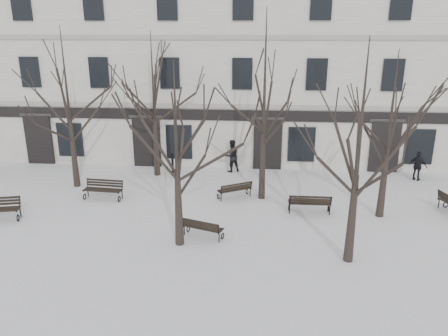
# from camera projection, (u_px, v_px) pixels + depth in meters

# --- Properties ---
(ground) EXTENTS (100.00, 100.00, 0.00)m
(ground) POSITION_uv_depth(u_px,v_px,m) (185.00, 226.00, 18.02)
(ground) COLOR silver
(ground) RESTS_ON ground
(building) EXTENTS (40.40, 10.20, 11.40)m
(building) POSITION_uv_depth(u_px,v_px,m) (215.00, 64.00, 28.60)
(building) COLOR silver
(building) RESTS_ON ground
(tree_1) EXTENTS (4.77, 4.77, 6.81)m
(tree_1) POSITION_uv_depth(u_px,v_px,m) (176.00, 135.00, 15.23)
(tree_1) COLOR black
(tree_1) RESTS_ON ground
(tree_2) EXTENTS (5.33, 5.33, 7.61)m
(tree_2) POSITION_uv_depth(u_px,v_px,m) (361.00, 128.00, 13.91)
(tree_2) COLOR black
(tree_2) RESTS_ON ground
(tree_3) EXTENTS (4.93, 4.93, 7.04)m
(tree_3) POSITION_uv_depth(u_px,v_px,m) (391.00, 116.00, 17.62)
(tree_3) COLOR black
(tree_3) RESTS_ON ground
(tree_4) EXTENTS (5.54, 5.54, 7.92)m
(tree_4) POSITION_uv_depth(u_px,v_px,m) (67.00, 90.00, 21.00)
(tree_4) COLOR black
(tree_4) RESTS_ON ground
(tree_5) EXTENTS (5.38, 5.38, 7.69)m
(tree_5) POSITION_uv_depth(u_px,v_px,m) (153.00, 88.00, 22.76)
(tree_5) COLOR black
(tree_5) RESTS_ON ground
(tree_6) EXTENTS (6.07, 6.07, 8.67)m
(tree_6) POSITION_uv_depth(u_px,v_px,m) (265.00, 84.00, 19.29)
(tree_6) COLOR black
(tree_6) RESTS_ON ground
(bench_1) EXTENTS (1.68, 1.07, 0.80)m
(bench_1) POSITION_uv_depth(u_px,v_px,m) (202.00, 227.00, 16.91)
(bench_1) COLOR black
(bench_1) RESTS_ON ground
(bench_2) EXTENTS (1.84, 0.67, 0.92)m
(bench_2) POSITION_uv_depth(u_px,v_px,m) (310.00, 203.00, 19.10)
(bench_2) COLOR black
(bench_2) RESTS_ON ground
(bench_3) EXTENTS (1.88, 0.82, 0.92)m
(bench_3) POSITION_uv_depth(u_px,v_px,m) (103.00, 189.00, 20.73)
(bench_3) COLOR black
(bench_3) RESTS_ON ground
(bench_4) EXTENTS (1.69, 1.30, 0.82)m
(bench_4) POSITION_uv_depth(u_px,v_px,m) (235.00, 189.00, 20.83)
(bench_4) COLOR black
(bench_4) RESTS_ON ground
(bollard_a) EXTENTS (0.15, 0.15, 1.14)m
(bollard_a) POSITION_uv_depth(u_px,v_px,m) (173.00, 163.00, 24.37)
(bollard_a) COLOR black
(bollard_a) RESTS_ON ground
(bollard_b) EXTENTS (0.12, 0.12, 0.97)m
(bollard_b) POSITION_uv_depth(u_px,v_px,m) (260.00, 167.00, 23.83)
(bollard_b) COLOR black
(bollard_b) RESTS_ON ground
(pedestrian_b) EXTENTS (1.11, 1.02, 1.84)m
(pedestrian_b) POSITION_uv_depth(u_px,v_px,m) (231.00, 171.00, 24.83)
(pedestrian_b) COLOR black
(pedestrian_b) RESTS_ON ground
(pedestrian_c) EXTENTS (0.98, 0.87, 1.59)m
(pedestrian_c) POSITION_uv_depth(u_px,v_px,m) (416.00, 180.00, 23.39)
(pedestrian_c) COLOR black
(pedestrian_c) RESTS_ON ground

